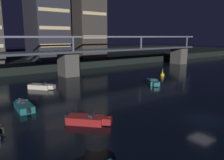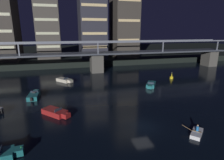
# 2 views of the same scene
# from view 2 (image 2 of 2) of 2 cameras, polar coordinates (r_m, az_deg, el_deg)

# --- Properties ---
(ground_plane) EXTENTS (400.00, 400.00, 0.00)m
(ground_plane) POSITION_cam_2_polar(r_m,az_deg,el_deg) (25.48, 9.68, -14.08)
(ground_plane) COLOR black
(far_riverbank) EXTENTS (240.00, 80.00, 2.20)m
(far_riverbank) POSITION_cam_2_polar(r_m,az_deg,el_deg) (104.40, -9.48, 8.58)
(far_riverbank) COLOR black
(far_riverbank) RESTS_ON ground
(river_bridge) EXTENTS (89.43, 6.40, 9.38)m
(river_bridge) POSITION_cam_2_polar(r_m,az_deg,el_deg) (56.71, -4.88, 6.97)
(river_bridge) COLOR #4C4944
(river_bridge) RESTS_ON ground
(tower_west_low) EXTENTS (8.57, 11.94, 25.93)m
(tower_west_low) POSITION_cam_2_polar(r_m,az_deg,el_deg) (74.89, -30.89, 15.01)
(tower_west_low) COLOR #38332D
(tower_west_low) RESTS_ON far_riverbank
(tower_west_tall) EXTENTS (8.51, 9.19, 24.04)m
(tower_west_tall) POSITION_cam_2_polar(r_m,az_deg,el_deg) (75.74, -19.33, 15.49)
(tower_west_tall) COLOR #423D38
(tower_west_tall) RESTS_ON far_riverbank
(tower_central) EXTENTS (9.45, 13.14, 23.97)m
(tower_central) POSITION_cam_2_polar(r_m,az_deg,el_deg) (73.01, -6.28, 16.23)
(tower_central) COLOR #282833
(tower_central) RESTS_ON far_riverbank
(tower_east_tall) EXTENTS (9.00, 12.24, 35.28)m
(tower_east_tall) POSITION_cam_2_polar(r_m,az_deg,el_deg) (75.93, 3.82, 20.50)
(tower_east_tall) COLOR #38332D
(tower_east_tall) RESTS_ON far_riverbank
(speedboat_near_center) EXTENTS (4.33, 4.44, 1.16)m
(speedboat_near_center) POSITION_cam_2_polar(r_m,az_deg,el_deg) (29.37, -17.16, -9.59)
(speedboat_near_center) COLOR maroon
(speedboat_near_center) RESTS_ON ground
(speedboat_near_right) EXTENTS (3.81, 4.79, 1.16)m
(speedboat_near_right) POSITION_cam_2_polar(r_m,az_deg,el_deg) (42.92, 12.05, -1.44)
(speedboat_near_right) COLOR #196066
(speedboat_near_right) RESTS_ON ground
(speedboat_mid_center) EXTENTS (1.98, 5.22, 1.16)m
(speedboat_mid_center) POSITION_cam_2_polar(r_m,az_deg,el_deg) (38.09, -23.15, -4.45)
(speedboat_mid_center) COLOR #196066
(speedboat_mid_center) RESTS_ON ground
(speedboat_mid_right) EXTENTS (4.16, 4.58, 1.16)m
(speedboat_mid_right) POSITION_cam_2_polar(r_m,az_deg,el_deg) (47.41, -14.60, -0.05)
(speedboat_mid_right) COLOR beige
(speedboat_mid_right) RESTS_ON ground
(channel_buoy) EXTENTS (0.90, 0.90, 1.76)m
(channel_buoy) POSITION_cam_2_polar(r_m,az_deg,el_deg) (51.29, 18.06, 0.89)
(channel_buoy) COLOR yellow
(channel_buoy) RESTS_ON ground
(dinghy_with_paddler) EXTENTS (2.67, 2.64, 1.36)m
(dinghy_with_paddler) POSITION_cam_2_polar(r_m,az_deg,el_deg) (25.41, 24.89, -14.75)
(dinghy_with_paddler) COLOR silver
(dinghy_with_paddler) RESTS_ON ground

